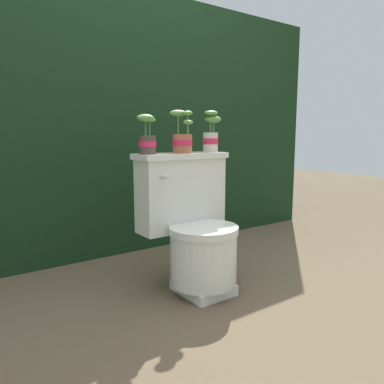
{
  "coord_description": "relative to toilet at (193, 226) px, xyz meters",
  "views": [
    {
      "loc": [
        -1.12,
        -1.52,
        0.82
      ],
      "look_at": [
        0.01,
        0.06,
        0.52
      ],
      "focal_mm": 35.0,
      "sensor_mm": 36.0,
      "label": 1
    }
  ],
  "objects": [
    {
      "name": "potted_plant_midleft",
      "position": [
        -0.0,
        0.1,
        0.46
      ],
      "size": [
        0.12,
        0.12,
        0.23
      ],
      "color": "#9E5638",
      "rests_on": "toilet"
    },
    {
      "name": "toilet",
      "position": [
        0.0,
        0.0,
        0.0
      ],
      "size": [
        0.52,
        0.47,
        0.72
      ],
      "color": "silver",
      "rests_on": "ground"
    },
    {
      "name": "potted_plant_left",
      "position": [
        -0.21,
        0.11,
        0.47
      ],
      "size": [
        0.11,
        0.09,
        0.2
      ],
      "color": "#47382D",
      "rests_on": "toilet"
    },
    {
      "name": "ground_plane",
      "position": [
        -0.01,
        -0.05,
        -0.34
      ],
      "size": [
        12.0,
        12.0,
        0.0
      ],
      "primitive_type": "plane",
      "color": "brown"
    },
    {
      "name": "potted_plant_middle",
      "position": [
        0.21,
        0.11,
        0.48
      ],
      "size": [
        0.11,
        0.1,
        0.23
      ],
      "color": "beige",
      "rests_on": "toilet"
    },
    {
      "name": "hedge_backdrop",
      "position": [
        -0.01,
        1.18,
        0.54
      ],
      "size": [
        3.45,
        0.88,
        1.77
      ],
      "color": "black",
      "rests_on": "ground"
    }
  ]
}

